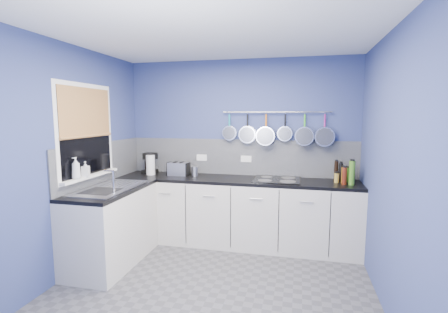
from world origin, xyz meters
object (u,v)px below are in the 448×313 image
at_px(soap_bottle_b, 85,169).
at_px(hob, 277,180).
at_px(paper_towel, 151,165).
at_px(canister, 195,171).
at_px(soap_bottle_a, 76,168).
at_px(coffee_maker, 150,163).
at_px(toaster, 179,169).

distance_m(soap_bottle_b, hob, 2.33).
relative_size(paper_towel, canister, 2.10).
relative_size(soap_bottle_a, hob, 0.40).
bearing_deg(canister, coffee_maker, 175.82).
relative_size(soap_bottle_a, soap_bottle_b, 1.39).
xyz_separation_m(paper_towel, toaster, (0.40, 0.05, -0.05)).
bearing_deg(toaster, canister, -3.57).
bearing_deg(hob, soap_bottle_b, -153.69).
bearing_deg(coffee_maker, soap_bottle_b, -93.10).
distance_m(soap_bottle_a, paper_towel, 1.21).
relative_size(paper_towel, coffee_maker, 0.93).
bearing_deg(coffee_maker, soap_bottle_a, -91.56).
xyz_separation_m(soap_bottle_a, canister, (0.95, 1.22, -0.20)).
relative_size(coffee_maker, canister, 2.25).
distance_m(soap_bottle_b, canister, 1.43).
distance_m(coffee_maker, toaster, 0.47).
height_order(paper_towel, canister, paper_towel).
relative_size(toaster, canister, 2.13).
xyz_separation_m(paper_towel, canister, (0.64, 0.05, -0.07)).
bearing_deg(soap_bottle_a, toaster, 59.89).
relative_size(soap_bottle_a, coffee_maker, 0.81).
bearing_deg(soap_bottle_b, canister, 48.27).
distance_m(soap_bottle_a, coffee_maker, 1.30).
bearing_deg(toaster, soap_bottle_b, -127.18).
relative_size(soap_bottle_a, toaster, 0.85).
bearing_deg(paper_towel, soap_bottle_b, -107.05).
bearing_deg(soap_bottle_b, coffee_maker, 77.44).
relative_size(paper_towel, hob, 0.46).
bearing_deg(paper_towel, soap_bottle_a, -104.83).
relative_size(coffee_maker, toaster, 1.06).
height_order(coffee_maker, toaster, coffee_maker).
bearing_deg(toaster, paper_towel, -175.92).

